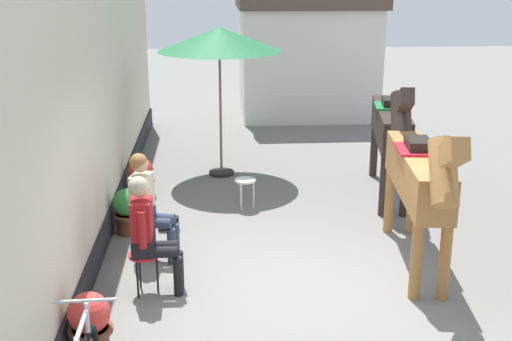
% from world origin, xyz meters
% --- Properties ---
extents(ground_plane, '(40.00, 40.00, 0.00)m').
position_xyz_m(ground_plane, '(0.00, 3.00, 0.00)').
color(ground_plane, slate).
extents(pub_facade_wall, '(0.34, 14.00, 3.40)m').
position_xyz_m(pub_facade_wall, '(-2.55, 1.50, 1.54)').
color(pub_facade_wall, beige).
rests_on(pub_facade_wall, ground_plane).
extents(distant_cottage, '(3.40, 2.60, 3.50)m').
position_xyz_m(distant_cottage, '(1.40, 9.21, 1.80)').
color(distant_cottage, silver).
rests_on(distant_cottage, ground_plane).
extents(seated_visitor_near, '(0.61, 0.49, 1.39)m').
position_xyz_m(seated_visitor_near, '(-1.68, -0.02, 0.78)').
color(seated_visitor_near, red).
rests_on(seated_visitor_near, ground_plane).
extents(seated_visitor_far, '(0.61, 0.48, 1.39)m').
position_xyz_m(seated_visitor_far, '(-1.77, 0.88, 0.78)').
color(seated_visitor_far, red).
rests_on(seated_visitor_far, ground_plane).
extents(saddled_horse_near, '(0.67, 2.99, 2.06)m').
position_xyz_m(saddled_horse_near, '(1.51, 0.46, 1.16)').
color(saddled_horse_near, '#9E6B38').
rests_on(saddled_horse_near, ground_plane).
extents(saddled_horse_far, '(0.79, 2.98, 2.06)m').
position_xyz_m(saddled_horse_far, '(1.85, 3.01, 1.16)').
color(saddled_horse_far, '#2D231E').
rests_on(saddled_horse_far, ground_plane).
extents(flower_planter_nearest, '(0.43, 0.43, 0.64)m').
position_xyz_m(flower_planter_nearest, '(-2.14, -1.24, 0.33)').
color(flower_planter_nearest, brown).
rests_on(flower_planter_nearest, ground_plane).
extents(flower_planter_inner_far, '(0.43, 0.43, 0.64)m').
position_xyz_m(flower_planter_inner_far, '(-2.14, 1.78, 0.33)').
color(flower_planter_inner_far, brown).
rests_on(flower_planter_inner_far, ground_plane).
extents(flower_planter_farthest, '(0.43, 0.43, 0.64)m').
position_xyz_m(flower_planter_farthest, '(-2.11, 3.29, 0.33)').
color(flower_planter_farthest, brown).
rests_on(flower_planter_farthest, ground_plane).
extents(cafe_parasol, '(2.10, 2.10, 2.58)m').
position_xyz_m(cafe_parasol, '(-0.80, 4.38, 2.36)').
color(cafe_parasol, black).
rests_on(cafe_parasol, ground_plane).
extents(spare_stool_white, '(0.32, 0.32, 0.46)m').
position_xyz_m(spare_stool_white, '(-0.47, 2.65, 0.40)').
color(spare_stool_white, white).
rests_on(spare_stool_white, ground_plane).
extents(satchel_bag, '(0.29, 0.15, 0.20)m').
position_xyz_m(satchel_bag, '(-1.59, 1.83, 0.10)').
color(satchel_bag, black).
rests_on(satchel_bag, ground_plane).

